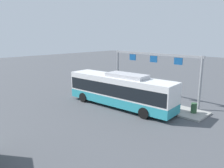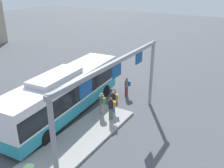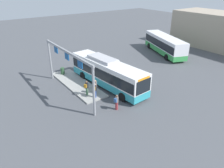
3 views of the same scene
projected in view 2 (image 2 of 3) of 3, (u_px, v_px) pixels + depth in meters
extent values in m
plane|color=#4C4F54|center=(67.00, 114.00, 18.80)|extent=(120.00, 120.00, 0.00)
cube|color=#9E9E99|center=(77.00, 142.00, 15.42)|extent=(10.00, 2.80, 0.16)
cube|color=teal|center=(66.00, 104.00, 18.50)|extent=(11.79, 3.45, 0.85)
cube|color=white|center=(65.00, 87.00, 17.97)|extent=(11.79, 3.45, 1.90)
cube|color=black|center=(65.00, 90.00, 18.05)|extent=(11.56, 3.47, 1.20)
cube|color=black|center=(103.00, 66.00, 22.82)|extent=(0.22, 2.12, 1.50)
cube|color=#B7B7BC|center=(56.00, 77.00, 16.81)|extent=(4.20, 2.08, 0.36)
cube|color=orange|center=(103.00, 57.00, 22.43)|extent=(0.26, 1.75, 0.28)
cylinder|color=black|center=(82.00, 86.00, 22.41)|extent=(1.02, 0.38, 1.00)
cylinder|color=black|center=(106.00, 91.00, 21.43)|extent=(1.02, 0.38, 1.00)
cylinder|color=black|center=(18.00, 128.00, 16.12)|extent=(1.02, 0.38, 1.00)
cylinder|color=black|center=(47.00, 137.00, 15.14)|extent=(1.02, 0.38, 1.00)
cylinder|color=maroon|center=(126.00, 91.00, 21.51)|extent=(0.37, 0.37, 0.85)
cylinder|color=slate|center=(127.00, 83.00, 21.23)|extent=(0.45, 0.45, 0.60)
sphere|color=brown|center=(127.00, 79.00, 21.07)|extent=(0.22, 0.22, 0.22)
cube|color=#335993|center=(130.00, 83.00, 21.19)|extent=(0.33, 0.28, 0.40)
cylinder|color=#334C8C|center=(113.00, 106.00, 18.67)|extent=(0.39, 0.39, 0.85)
cylinder|color=black|center=(113.00, 97.00, 18.39)|extent=(0.47, 0.47, 0.60)
sphere|color=tan|center=(113.00, 92.00, 18.23)|extent=(0.22, 0.22, 0.22)
cube|color=#BF7F1E|center=(117.00, 97.00, 18.39)|extent=(0.33, 0.31, 0.40)
cylinder|color=gray|center=(102.00, 108.00, 18.33)|extent=(0.36, 0.36, 0.85)
cylinder|color=slate|center=(102.00, 100.00, 18.05)|extent=(0.44, 0.44, 0.60)
sphere|color=tan|center=(102.00, 94.00, 17.89)|extent=(0.22, 0.22, 0.22)
cube|color=#4C8447|center=(104.00, 100.00, 17.85)|extent=(0.33, 0.27, 0.40)
cylinder|color=#476B4C|center=(111.00, 113.00, 17.65)|extent=(0.38, 0.38, 0.85)
cylinder|color=black|center=(111.00, 104.00, 17.36)|extent=(0.46, 0.46, 0.60)
sphere|color=brown|center=(111.00, 99.00, 17.20)|extent=(0.22, 0.22, 0.22)
cube|color=#BF7F1E|center=(115.00, 104.00, 17.33)|extent=(0.33, 0.29, 0.40)
cylinder|color=gray|center=(54.00, 148.00, 10.80)|extent=(0.24, 0.24, 5.20)
cylinder|color=gray|center=(151.00, 74.00, 19.23)|extent=(0.24, 0.24, 5.20)
cube|color=gray|center=(117.00, 62.00, 14.06)|extent=(11.10, 0.20, 0.24)
cube|color=#144C8C|center=(86.00, 89.00, 11.96)|extent=(0.90, 0.08, 0.70)
cube|color=#144C8C|center=(117.00, 71.00, 14.28)|extent=(0.90, 0.08, 0.70)
cube|color=#144C8C|center=(139.00, 58.00, 16.60)|extent=(0.90, 0.08, 0.70)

